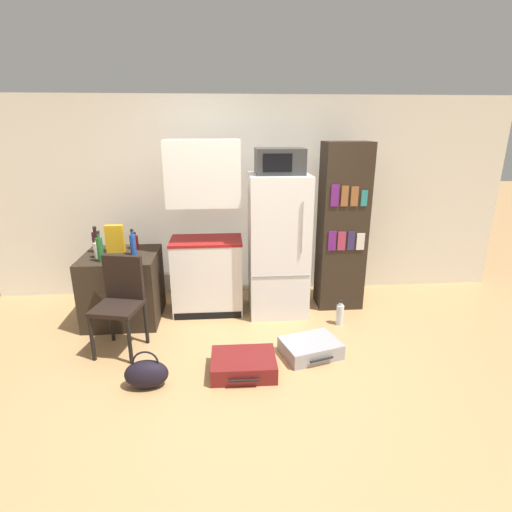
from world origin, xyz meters
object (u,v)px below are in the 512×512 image
bowl (121,261)px  chair (121,296)px  kitchen_hutch (206,236)px  microwave (280,161)px  suitcase_large_flat (310,348)px  side_table (123,287)px  bookshelf (342,228)px  refrigerator (278,246)px  bottle_ketchup_red (135,242)px  water_bottle_front (340,314)px  bottle_wine_dark (96,242)px  handbag (146,374)px  suitcase_small_flat (244,365)px  bottle_blue_soda (133,244)px  bottle_green_tall (100,249)px  bottle_milk_white (97,250)px  cereal_box (115,239)px

bowl → chair: bearing=-80.5°
kitchen_hutch → microwave: kitchen_hutch is taller
chair → suitcase_large_flat: size_ratio=1.51×
side_table → bookshelf: bookshelf is taller
refrigerator → bottle_ketchup_red: size_ratio=8.38×
side_table → water_bottle_front: (2.36, -0.33, -0.26)m
bottle_wine_dark → bowl: bearing=-47.5°
bottle_wine_dark → handbag: bearing=-62.4°
suitcase_small_flat → water_bottle_front: 1.36m
side_table → refrigerator: size_ratio=0.49×
handbag → water_bottle_front: bearing=26.8°
bottle_blue_soda → water_bottle_front: bearing=-7.9°
bottle_blue_soda → chair: bottle_blue_soda is taller
kitchen_hutch → chair: bearing=-135.6°
bottle_green_tall → suitcase_small_flat: (1.40, -0.92, -0.81)m
refrigerator → bottle_milk_white: 1.93m
microwave → handbag: microwave is taller
microwave → suitcase_small_flat: bearing=-110.3°
refrigerator → microwave: bearing=-107.3°
kitchen_hutch → chair: size_ratio=2.12×
kitchen_hutch → bottle_blue_soda: size_ratio=6.83×
cereal_box → bookshelf: bearing=2.2°
side_table → handbag: (0.46, -1.29, -0.25)m
bottle_ketchup_red → bottle_milk_white: 0.44m
refrigerator → bottle_ketchup_red: refrigerator is taller
bowl → bottle_blue_soda: bearing=72.6°
handbag → bookshelf: bearing=36.3°
kitchen_hutch → bottle_wine_dark: (-1.18, -0.04, -0.02)m
cereal_box → chair: 0.83m
bookshelf → handbag: 2.63m
kitchen_hutch → handbag: bearing=-107.7°
suitcase_large_flat → microwave: bearing=84.7°
bottle_milk_white → handbag: bearing=-61.1°
bottle_wine_dark → bowl: size_ratio=2.18×
kitchen_hutch → refrigerator: kitchen_hutch is taller
bowl → suitcase_large_flat: bowl is taller
bottle_wine_dark → chair: bottle_wine_dark is taller
microwave → chair: (-1.58, -0.70, -1.17)m
microwave → bottle_blue_soda: bearing=-176.1°
suitcase_large_flat → bottle_wine_dark: bearing=138.8°
bottle_milk_white → bottle_wine_dark: bearing=108.7°
refrigerator → bottle_milk_white: bearing=-174.7°
bookshelf → bottle_blue_soda: 2.33m
microwave → chair: 2.09m
side_table → bottle_ketchup_red: bottle_ketchup_red is taller
kitchen_hutch → microwave: bearing=-4.3°
bowl → bottle_wine_dark: bearing=132.5°
side_table → kitchen_hutch: bearing=8.5°
kitchen_hutch → microwave: size_ratio=3.81×
microwave → cereal_box: 1.95m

